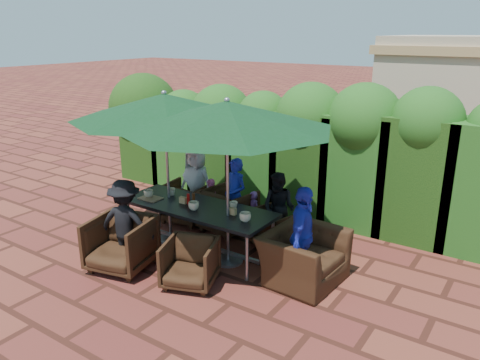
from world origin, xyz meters
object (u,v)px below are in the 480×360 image
Objects in this scene: umbrella_right at (227,115)px; chair_far_left at (186,200)px; chair_near_left at (121,241)px; chair_end_right at (304,249)px; chair_far_right at (278,225)px; chair_near_right at (190,261)px; dining_table at (197,210)px; umbrella_left at (164,106)px; chair_far_mid at (228,208)px.

umbrella_right is 2.56m from chair_far_left.
chair_near_left is 0.78× the size of chair_end_right.
umbrella_right is 2.10m from chair_end_right.
chair_far_left is at bearing 19.91° from chair_far_right.
chair_far_right is 1.78m from chair_near_right.
chair_near_left is at bearing 120.07° from chair_end_right.
umbrella_right is 3.53× the size of chair_near_left.
umbrella_left reaches higher than dining_table.
chair_near_right is (1.52, -1.71, -0.04)m from chair_far_left.
chair_end_right is (2.42, 0.03, -1.74)m from umbrella_left.
chair_far_mid is 2.03m from chair_near_left.
chair_far_right is (0.33, 0.92, -1.87)m from umbrella_right.
chair_near_right is at bearing -2.98° from chair_near_left.
chair_far_right is at bearing 173.63° from chair_far_left.
chair_far_right is 0.98× the size of chair_near_right.
umbrella_right is at bearing 28.15° from chair_near_left.
dining_table is 3.56× the size of chair_near_right.
chair_far_mid is at bearing 70.11° from chair_end_right.
dining_table is at bearing -5.62° from umbrella_left.
chair_near_right is 1.56m from chair_end_right.
chair_near_left reaches higher than dining_table.
chair_far_left is at bearing 150.61° from umbrella_right.
umbrella_right reaches higher than chair_near_left.
umbrella_left is 2.40m from chair_near_right.
umbrella_left is 3.71× the size of chair_far_left.
chair_near_left is (0.07, -1.12, -1.79)m from umbrella_left.
chair_far_right is at bearing 39.39° from chair_near_left.
dining_table is at bearing 102.41° from chair_far_mid.
dining_table is 1.33m from chair_far_right.
chair_near_left is 1.15m from chair_near_right.
umbrella_right is 3.87× the size of chair_far_left.
chair_far_left is at bearing 138.51° from dining_table.
chair_far_mid reaches higher than chair_far_right.
chair_end_right reaches higher than dining_table.
chair_far_right is (0.94, 0.88, -0.33)m from dining_table.
umbrella_left reaches higher than chair_far_mid.
chair_near_left is at bearing 169.19° from chair_near_right.
chair_far_mid is 1.19× the size of chair_far_right.
chair_far_mid is 1.00m from chair_far_right.
chair_far_mid reaches higher than chair_far_left.
umbrella_left is 2.11m from chair_near_left.
dining_table is 1.66m from umbrella_left.
dining_table is 2.30× the size of chair_end_right.
chair_near_left reaches higher than chair_far_left.
umbrella_right reaches higher than dining_table.
umbrella_right is (0.61, -0.04, 1.54)m from dining_table.
chair_near_left reaches higher than chair_far_mid.
chair_far_right is (1.89, 0.04, -0.04)m from chair_far_left.
chair_end_right is at bearing 6.58° from umbrella_right.
umbrella_left is 3.51× the size of chair_far_mid.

